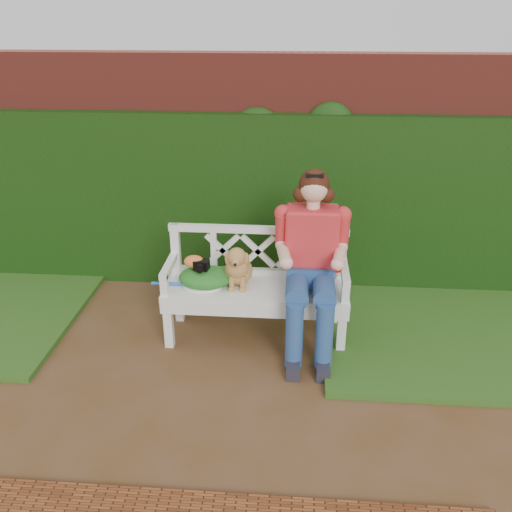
{
  "coord_description": "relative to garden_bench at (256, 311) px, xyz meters",
  "views": [
    {
      "loc": [
        0.85,
        -3.24,
        2.56
      ],
      "look_at": [
        0.54,
        0.69,
        0.75
      ],
      "focal_mm": 38.0,
      "sensor_mm": 36.0,
      "label": 1
    }
  ],
  "objects": [
    {
      "name": "ivy_hedge",
      "position": [
        -0.54,
        0.99,
        0.61
      ],
      "size": [
        10.0,
        0.18,
        1.7
      ],
      "primitive_type": "cube",
      "color": "#19410E",
      "rests_on": "ground"
    },
    {
      "name": "garden_bench",
      "position": [
        0.0,
        0.0,
        0.0
      ],
      "size": [
        1.62,
        0.71,
        0.48
      ],
      "primitive_type": null,
      "rotation": [
        0.0,
        0.0,
        -0.07
      ],
      "color": "white",
      "rests_on": "ground"
    },
    {
      "name": "seated_woman",
      "position": [
        0.44,
        -0.02,
        0.49
      ],
      "size": [
        0.69,
        0.87,
        1.46
      ],
      "primitive_type": null,
      "rotation": [
        0.0,
        0.0,
        -0.08
      ],
      "color": "#F33D76",
      "rests_on": "ground"
    },
    {
      "name": "tennis_racket",
      "position": [
        -0.46,
        -0.05,
        0.25
      ],
      "size": [
        0.64,
        0.32,
        0.03
      ],
      "primitive_type": null,
      "rotation": [
        0.0,
        0.0,
        0.11
      ],
      "color": "white",
      "rests_on": "garden_bench"
    },
    {
      "name": "grass_right",
      "position": [
        1.86,
        0.21,
        -0.21
      ],
      "size": [
        2.6,
        2.0,
        0.05
      ],
      "primitive_type": "cube",
      "color": "#2A5C1A",
      "rests_on": "ground"
    },
    {
      "name": "green_bag",
      "position": [
        -0.41,
        -0.02,
        0.32
      ],
      "size": [
        0.51,
        0.44,
        0.15
      ],
      "primitive_type": null,
      "rotation": [
        0.0,
        0.0,
        0.24
      ],
      "color": "green",
      "rests_on": "garden_bench"
    },
    {
      "name": "brick_wall",
      "position": [
        -0.54,
        1.21,
        0.86
      ],
      "size": [
        10.0,
        0.3,
        2.2
      ],
      "primitive_type": "cube",
      "color": "maroon",
      "rests_on": "ground"
    },
    {
      "name": "ground",
      "position": [
        -0.54,
        -0.69,
        -0.24
      ],
      "size": [
        60.0,
        60.0,
        0.0
      ],
      "primitive_type": "plane",
      "color": "#523415"
    },
    {
      "name": "baseball_glove",
      "position": [
        -0.5,
        -0.0,
        0.44
      ],
      "size": [
        0.19,
        0.15,
        0.1
      ],
      "primitive_type": "ellipsoid",
      "rotation": [
        0.0,
        0.0,
        0.18
      ],
      "color": "orange",
      "rests_on": "green_bag"
    },
    {
      "name": "camera_item",
      "position": [
        -0.44,
        -0.03,
        0.43
      ],
      "size": [
        0.13,
        0.1,
        0.08
      ],
      "primitive_type": "cube",
      "rotation": [
        0.0,
        0.0,
        -0.13
      ],
      "color": "black",
      "rests_on": "green_bag"
    },
    {
      "name": "dog",
      "position": [
        -0.15,
        0.01,
        0.43
      ],
      "size": [
        0.34,
        0.4,
        0.37
      ],
      "primitive_type": null,
      "rotation": [
        0.0,
        0.0,
        -0.31
      ],
      "color": "brown",
      "rests_on": "garden_bench"
    }
  ]
}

